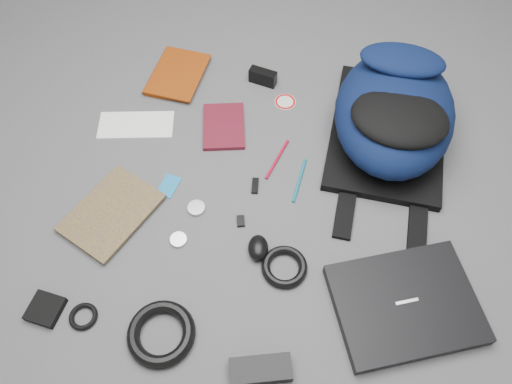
% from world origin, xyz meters
% --- Properties ---
extents(ground, '(4.00, 4.00, 0.00)m').
position_xyz_m(ground, '(0.00, 0.00, 0.00)').
color(ground, '#4F4F51').
rests_on(ground, ground).
extents(backpack, '(0.40, 0.56, 0.23)m').
position_xyz_m(backpack, '(0.37, 0.30, 0.11)').
color(backpack, black).
rests_on(backpack, ground).
extents(laptop, '(0.44, 0.39, 0.04)m').
position_xyz_m(laptop, '(0.44, -0.26, 0.02)').
color(laptop, black).
rests_on(laptop, ground).
extents(textbook_red, '(0.19, 0.24, 0.03)m').
position_xyz_m(textbook_red, '(-0.44, 0.43, 0.01)').
color(textbook_red, '#752906').
rests_on(textbook_red, ground).
extents(comic_book, '(0.28, 0.32, 0.02)m').
position_xyz_m(comic_book, '(-0.48, -0.10, 0.01)').
color(comic_book, '#B6930D').
rests_on(comic_book, ground).
extents(envelope, '(0.26, 0.16, 0.00)m').
position_xyz_m(envelope, '(-0.43, 0.19, 0.00)').
color(envelope, white).
rests_on(envelope, ground).
extents(dvd_case, '(0.17, 0.21, 0.01)m').
position_xyz_m(dvd_case, '(-0.15, 0.23, 0.01)').
color(dvd_case, '#450D17').
rests_on(dvd_case, ground).
extents(compact_camera, '(0.10, 0.05, 0.05)m').
position_xyz_m(compact_camera, '(-0.06, 0.46, 0.03)').
color(compact_camera, black).
rests_on(compact_camera, ground).
extents(sticker_disc, '(0.08, 0.08, 0.00)m').
position_xyz_m(sticker_disc, '(0.03, 0.38, 0.00)').
color(sticker_disc, silver).
rests_on(sticker_disc, ground).
extents(pen_teal, '(0.02, 0.16, 0.01)m').
position_xyz_m(pen_teal, '(0.12, 0.07, 0.00)').
color(pen_teal, '#0D687A').
rests_on(pen_teal, ground).
extents(pen_red, '(0.05, 0.16, 0.01)m').
position_xyz_m(pen_red, '(0.04, 0.14, 0.00)').
color(pen_red, '#A90D28').
rests_on(pen_red, ground).
extents(id_badge, '(0.06, 0.08, 0.00)m').
position_xyz_m(id_badge, '(-0.26, -0.02, 0.00)').
color(id_badge, '#1979BB').
rests_on(id_badge, ground).
extents(usb_black, '(0.03, 0.05, 0.01)m').
position_xyz_m(usb_black, '(-0.01, 0.03, 0.00)').
color(usb_black, black).
rests_on(usb_black, ground).
extents(key_fob, '(0.03, 0.04, 0.01)m').
position_xyz_m(key_fob, '(-0.03, -0.10, 0.01)').
color(key_fob, black).
rests_on(key_fob, ground).
extents(mouse, '(0.07, 0.09, 0.04)m').
position_xyz_m(mouse, '(0.04, -0.18, 0.02)').
color(mouse, black).
rests_on(mouse, ground).
extents(headphone_left, '(0.06, 0.06, 0.01)m').
position_xyz_m(headphone_left, '(-0.16, -0.08, 0.01)').
color(headphone_left, '#B6B5B8').
rests_on(headphone_left, ground).
extents(headphone_right, '(0.06, 0.06, 0.01)m').
position_xyz_m(headphone_right, '(-0.18, -0.19, 0.01)').
color(headphone_right, silver).
rests_on(headphone_right, ground).
extents(cable_coil, '(0.16, 0.16, 0.02)m').
position_xyz_m(cable_coil, '(0.12, -0.21, 0.01)').
color(cable_coil, black).
rests_on(cable_coil, ground).
extents(power_brick, '(0.16, 0.10, 0.04)m').
position_xyz_m(power_brick, '(0.10, -0.49, 0.02)').
color(power_brick, black).
rests_on(power_brick, ground).
extents(power_cord_coil, '(0.22, 0.22, 0.03)m').
position_xyz_m(power_cord_coil, '(-0.15, -0.45, 0.02)').
color(power_cord_coil, black).
rests_on(power_cord_coil, ground).
extents(pouch, '(0.09, 0.09, 0.02)m').
position_xyz_m(pouch, '(-0.47, -0.44, 0.01)').
color(pouch, black).
rests_on(pouch, ground).
extents(earbud_coil, '(0.08, 0.08, 0.01)m').
position_xyz_m(earbud_coil, '(-0.36, -0.44, 0.01)').
color(earbud_coil, black).
rests_on(earbud_coil, ground).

